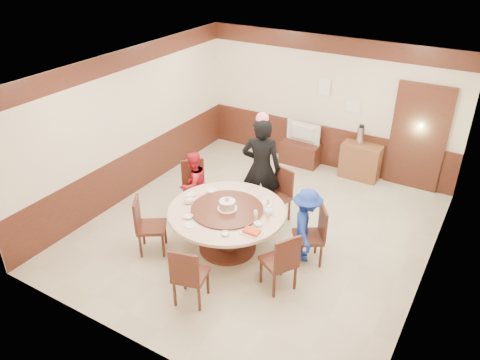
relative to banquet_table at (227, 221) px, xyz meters
The scene contains 31 objects.
room 0.94m from the banquet_table, 76.14° to the left, with size 6.00×6.04×2.84m.
banquet_table is the anchor object (origin of this frame).
chair_0 1.34m from the banquet_table, 17.02° to the left, with size 0.61×0.61×0.97m.
chair_1 1.24m from the banquet_table, 76.31° to the left, with size 0.55×0.55×0.97m.
chair_2 1.33m from the banquet_table, 148.83° to the left, with size 0.62×0.62×0.97m.
chair_3 1.26m from the banquet_table, 147.04° to the right, with size 0.61×0.61×0.97m.
chair_4 1.33m from the banquet_table, 80.97° to the right, with size 0.54×0.55×0.97m.
chair_5 1.23m from the banquet_table, 19.47° to the right, with size 0.61×0.60×0.97m.
person_standing 1.27m from the banquet_table, 92.15° to the left, with size 0.69×0.45×1.89m, color black.
person_red 1.24m from the banquet_table, 151.63° to the left, with size 0.60×0.47×1.24m, color red.
person_blue 1.25m from the banquet_table, 19.68° to the left, with size 0.80×0.46×1.24m, color #18349C.
birthday_cake 0.32m from the banquet_table, 34.22° to the right, with size 0.32×0.32×0.21m.
teapot_left 0.72m from the banquet_table, 166.98° to the right, with size 0.17×0.15×0.13m, color white.
teapot_right 0.71m from the banquet_table, 20.63° to the left, with size 0.17×0.15×0.13m, color white.
bowl_0 0.67m from the banquet_table, 147.41° to the left, with size 0.16×0.16×0.04m, color white.
bowl_1 0.72m from the banquet_table, 59.71° to the right, with size 0.13×0.13×0.04m, color white.
bowl_2 0.68m from the banquet_table, 128.70° to the right, with size 0.14×0.14×0.04m, color white.
bowl_3 0.68m from the banquet_table, 11.10° to the right, with size 0.14×0.14×0.05m, color white.
bowl_4 0.77m from the banquet_table, behind, with size 0.14×0.14×0.04m, color white.
saucer_near 0.73m from the banquet_table, 111.04° to the right, with size 0.18×0.18×0.01m, color white.
saucer_far 0.71m from the banquet_table, 48.01° to the left, with size 0.18×0.18×0.01m, color white.
shrimp_platter 0.78m from the banquet_table, 28.94° to the right, with size 0.30×0.20×0.06m.
bottle_0 0.60m from the banquet_table, ahead, with size 0.06×0.06×0.16m, color white.
bottle_1 0.76m from the banquet_table, ahead, with size 0.06×0.06×0.16m, color white.
bottle_2 0.72m from the banquet_table, 38.46° to the left, with size 0.06×0.06×0.16m, color white.
tv_stand 3.50m from the banquet_table, 94.50° to the left, with size 0.85×0.45×0.50m, color #451F15.
television 3.49m from the banquet_table, 94.50° to the left, with size 0.79×0.10×0.46m, color gray.
side_cabinet 3.67m from the banquet_table, 73.02° to the left, with size 0.80×0.40×0.75m, color brown.
thermos 3.67m from the banquet_table, 74.08° to the left, with size 0.15×0.15×0.38m, color silver.
notice_left 3.88m from the banquet_table, 88.87° to the left, with size 0.25×0.00×0.35m, color white.
notice_right 3.86m from the banquet_table, 78.89° to the left, with size 0.30×0.00×0.22m, color white.
Camera 1 is at (3.19, -5.97, 4.72)m, focal length 35.00 mm.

